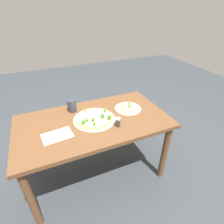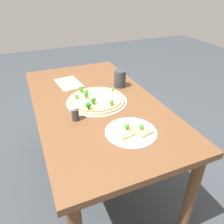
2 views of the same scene
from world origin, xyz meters
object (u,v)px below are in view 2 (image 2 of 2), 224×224
pizza_tray_slice (131,130)px  drinking_cup (120,79)px  condiment_shaker (75,113)px  pizza_tray_whole (96,100)px  dining_table (96,113)px

pizza_tray_slice → drinking_cup: size_ratio=2.23×
drinking_cup → condiment_shaker: drinking_cup is taller
pizza_tray_whole → drinking_cup: drinking_cup is taller
pizza_tray_whole → condiment_shaker: (-0.15, 0.17, 0.03)m
pizza_tray_whole → pizza_tray_slice: pizza_tray_whole is taller
dining_table → pizza_tray_whole: pizza_tray_whole is taller
pizza_tray_whole → pizza_tray_slice: (-0.37, -0.06, -0.00)m
dining_table → pizza_tray_whole: (-0.01, -0.00, 0.11)m
pizza_tray_slice → pizza_tray_whole: bearing=8.6°
pizza_tray_whole → condiment_shaker: condiment_shaker is taller
condiment_shaker → drinking_cup: bearing=-53.1°
pizza_tray_slice → condiment_shaker: bearing=46.7°
pizza_tray_slice → drinking_cup: (0.52, -0.18, 0.05)m
pizza_tray_slice → drinking_cup: drinking_cup is taller
pizza_tray_whole → drinking_cup: size_ratio=3.23×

